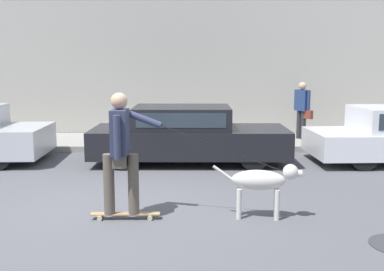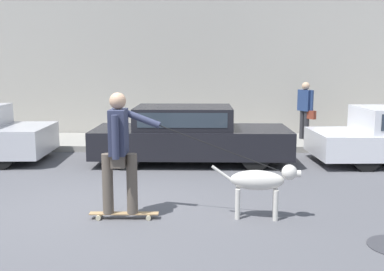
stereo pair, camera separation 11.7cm
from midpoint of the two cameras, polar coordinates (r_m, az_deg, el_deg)
name	(u,v)px [view 1 (the left image)]	position (r m, az deg, el deg)	size (l,w,h in m)	color
ground_plane	(104,210)	(6.95, -11.62, -9.30)	(36.00, 36.00, 0.00)	#545459
back_wall	(147,46)	(13.47, -5.99, 11.18)	(32.00, 0.30, 5.38)	#ADA89E
sidewalk_curb	(144,142)	(12.34, -6.42, -0.80)	(30.00, 2.27, 0.15)	gray
parked_car_1	(188,136)	(9.94, -0.85, -0.01)	(4.30, 1.70, 1.25)	black
dog	(263,181)	(6.41, 8.45, -5.76)	(1.25, 0.36, 0.79)	beige
skateboarder	(122,148)	(6.28, -9.46, -1.60)	(2.81, 0.63, 1.79)	beige
pedestrian_with_bag	(302,107)	(12.55, 13.59, 3.48)	(0.43, 0.58, 1.55)	#28282D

